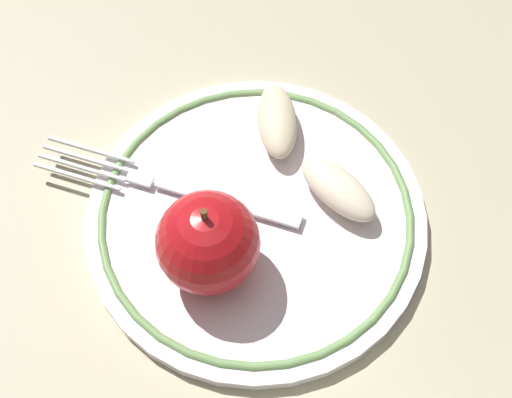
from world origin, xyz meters
The scene contains 6 objects.
ground_plane centered at (0.00, 0.00, 0.00)m, with size 2.00×2.00×0.00m, color #B6AE8E.
plate centered at (0.01, -0.01, 0.01)m, with size 0.24×0.24×0.01m.
apple_red_whole centered at (0.00, 0.04, 0.05)m, with size 0.07×0.07×0.07m.
apple_slice_front centered at (-0.02, -0.06, 0.02)m, with size 0.06×0.03×0.02m, color beige.
apple_slice_back centered at (0.05, -0.07, 0.02)m, with size 0.06×0.03×0.02m, color beige.
fork centered at (0.06, 0.02, 0.02)m, with size 0.18×0.11×0.00m.
Camera 1 is at (-0.16, 0.16, 0.45)m, focal length 50.00 mm.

